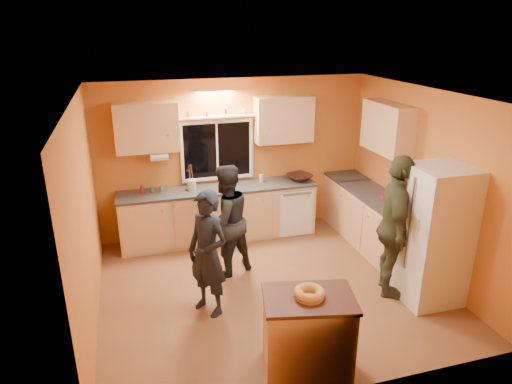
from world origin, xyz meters
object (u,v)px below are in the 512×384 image
object	(u,v)px
person_center	(226,221)
person_right	(395,227)
refrigerator	(434,235)
island	(308,333)
person_left	(208,254)

from	to	relation	value
person_center	person_right	size ratio (longest dim) A/B	0.85
person_right	refrigerator	bearing A→B (deg)	-96.01
island	refrigerator	bearing A→B (deg)	34.35
person_left	person_right	size ratio (longest dim) A/B	0.84
refrigerator	island	world-z (taller)	refrigerator
refrigerator	person_center	size ratio (longest dim) A/B	1.11
island	person_center	world-z (taller)	person_center
person_left	person_center	bearing A→B (deg)	118.57
island	person_right	size ratio (longest dim) A/B	0.53
person_left	person_center	size ratio (longest dim) A/B	0.99
person_left	person_right	world-z (taller)	person_right
refrigerator	island	distance (m)	2.22
refrigerator	person_center	xyz separation A→B (m)	(-2.37, 1.38, -0.09)
person_left	refrigerator	bearing A→B (deg)	43.61
person_left	person_right	xyz separation A→B (m)	(2.39, -0.25, 0.15)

